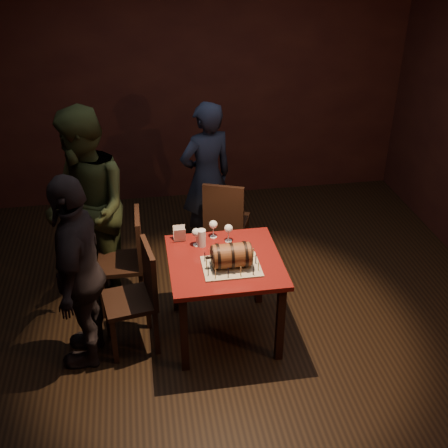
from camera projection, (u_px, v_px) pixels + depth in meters
The scene contains 16 objects.
room_shell at pixel (233, 176), 4.32m from camera, with size 5.04×5.04×2.80m.
pub_table at pixel (225, 271), 4.54m from camera, with size 0.90×0.90×0.75m.
cake_board at pixel (231, 266), 4.39m from camera, with size 0.45×0.35×0.01m, color #ACA48A.
barrel_cake at pixel (231, 256), 4.34m from camera, with size 0.36×0.21×0.21m.
birthday_candles at pixel (231, 261), 4.37m from camera, with size 0.40×0.30×0.09m.
wine_glass_left at pixel (196, 233), 4.61m from camera, with size 0.07×0.07×0.16m.
wine_glass_mid at pixel (213, 225), 4.73m from camera, with size 0.07×0.07×0.16m.
wine_glass_right at pixel (229, 229), 4.67m from camera, with size 0.07×0.07×0.16m.
pint_of_ale at pixel (202, 238), 4.63m from camera, with size 0.07×0.07×0.15m.
menu_card at pixel (179, 234), 4.70m from camera, with size 0.10×0.05×0.13m, color white, non-canonical shape.
chair_back at pixel (225, 219), 5.53m from camera, with size 0.52×0.52×0.93m.
chair_left_rear at pixel (129, 256), 4.95m from camera, with size 0.40×0.40×0.93m.
chair_left_front at pixel (139, 292), 4.49m from camera, with size 0.46×0.46×0.93m.
person_back at pixel (207, 178), 5.70m from camera, with size 0.58×0.38×1.60m, color #191F33.
person_left_rear at pixel (87, 208), 4.93m from camera, with size 0.87×0.68×1.80m, color #313B1D.
person_left_front at pixel (79, 272), 4.23m from camera, with size 0.95×0.40×1.62m, color black.
Camera 1 is at (-0.70, -3.87, 3.23)m, focal length 45.00 mm.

